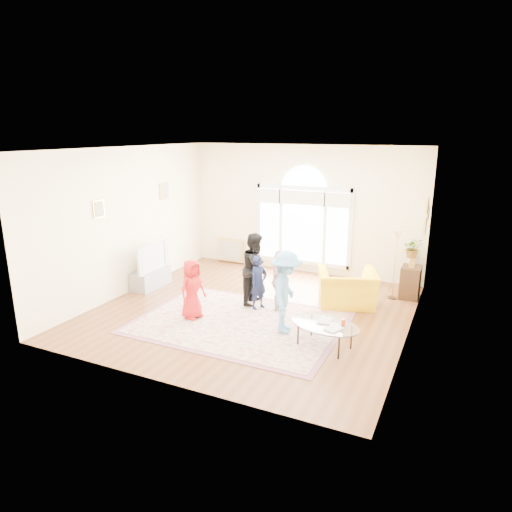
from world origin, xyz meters
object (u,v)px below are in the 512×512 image
at_px(area_rug, 239,323).
at_px(armchair, 347,288).
at_px(coffee_table, 325,325).
at_px(television, 150,257).
at_px(tv_console, 151,278).

bearing_deg(area_rug, armchair, 47.42).
xyz_separation_m(area_rug, coffee_table, (1.75, -0.27, 0.39)).
relative_size(television, armchair, 0.93).
height_order(television, coffee_table, television).
height_order(tv_console, television, television).
bearing_deg(coffee_table, tv_console, 177.45).
height_order(television, armchair, television).
distance_m(area_rug, television, 3.04).
xyz_separation_m(area_rug, television, (-2.79, 0.96, 0.72)).
relative_size(area_rug, coffee_table, 2.68).
distance_m(coffee_table, armchair, 2.03).
bearing_deg(television, armchair, 10.17).
bearing_deg(coffee_table, armchair, 106.55).
relative_size(coffee_table, armchair, 1.16).
xyz_separation_m(area_rug, armchair, (1.61, 1.75, 0.37)).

